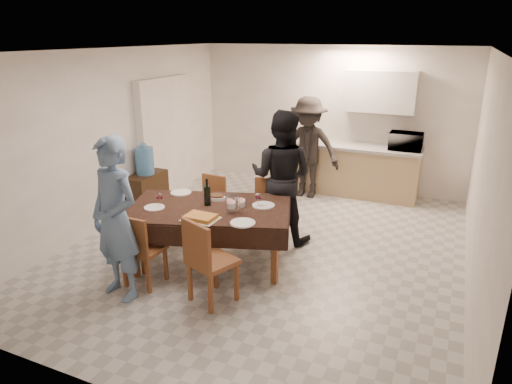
% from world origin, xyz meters
% --- Properties ---
extents(floor, '(5.00, 6.00, 0.02)m').
position_xyz_m(floor, '(0.00, 0.00, 0.00)').
color(floor, '#BABAB5').
rests_on(floor, ground).
extents(ceiling, '(5.00, 6.00, 0.02)m').
position_xyz_m(ceiling, '(0.00, 0.00, 2.60)').
color(ceiling, white).
rests_on(ceiling, wall_back).
extents(wall_back, '(5.00, 0.02, 2.60)m').
position_xyz_m(wall_back, '(0.00, 3.00, 1.30)').
color(wall_back, white).
rests_on(wall_back, floor).
extents(wall_front, '(5.00, 0.02, 2.60)m').
position_xyz_m(wall_front, '(0.00, -3.00, 1.30)').
color(wall_front, white).
rests_on(wall_front, floor).
extents(wall_left, '(0.02, 6.00, 2.60)m').
position_xyz_m(wall_left, '(-2.50, 0.00, 1.30)').
color(wall_left, white).
rests_on(wall_left, floor).
extents(wall_right, '(0.02, 6.00, 2.60)m').
position_xyz_m(wall_right, '(2.50, 0.00, 1.30)').
color(wall_right, white).
rests_on(wall_right, floor).
extents(stub_partition, '(0.15, 1.40, 2.10)m').
position_xyz_m(stub_partition, '(-2.42, 1.20, 1.05)').
color(stub_partition, white).
rests_on(stub_partition, floor).
extents(kitchen_base_cabinet, '(2.20, 0.60, 0.86)m').
position_xyz_m(kitchen_base_cabinet, '(0.60, 2.68, 0.43)').
color(kitchen_base_cabinet, tan).
rests_on(kitchen_base_cabinet, floor).
extents(kitchen_worktop, '(2.24, 0.64, 0.05)m').
position_xyz_m(kitchen_worktop, '(0.60, 2.68, 0.89)').
color(kitchen_worktop, '#989894').
rests_on(kitchen_worktop, kitchen_base_cabinet).
extents(upper_cabinet, '(1.20, 0.34, 0.70)m').
position_xyz_m(upper_cabinet, '(0.90, 2.82, 1.85)').
color(upper_cabinet, silver).
rests_on(upper_cabinet, wall_back).
extents(dining_table, '(2.23, 1.71, 0.77)m').
position_xyz_m(dining_table, '(-0.50, -0.71, 0.73)').
color(dining_table, black).
rests_on(dining_table, floor).
extents(chair_near_left, '(0.42, 0.42, 0.49)m').
position_xyz_m(chair_near_left, '(-0.95, -1.55, 0.55)').
color(chair_near_left, brown).
rests_on(chair_near_left, floor).
extents(chair_near_right, '(0.58, 0.60, 0.53)m').
position_xyz_m(chair_near_right, '(-0.05, -1.55, 0.60)').
color(chair_near_right, brown).
rests_on(chair_near_right, floor).
extents(chair_far_left, '(0.41, 0.41, 0.47)m').
position_xyz_m(chair_far_left, '(-0.95, -0.04, 0.53)').
color(chair_far_left, brown).
rests_on(chair_far_left, floor).
extents(chair_far_right, '(0.47, 0.47, 0.50)m').
position_xyz_m(chair_far_right, '(-0.05, -0.05, 0.56)').
color(chair_far_right, brown).
rests_on(chair_far_right, floor).
extents(console, '(0.36, 0.72, 0.67)m').
position_xyz_m(console, '(-2.28, 0.39, 0.33)').
color(console, '#332111').
rests_on(console, floor).
extents(water_jug, '(0.29, 0.29, 0.43)m').
position_xyz_m(water_jug, '(-2.28, 0.39, 0.88)').
color(water_jug, '#5398D2').
rests_on(water_jug, console).
extents(wine_bottle, '(0.09, 0.09, 0.34)m').
position_xyz_m(wine_bottle, '(-0.55, -0.66, 0.94)').
color(wine_bottle, black).
rests_on(wine_bottle, dining_table).
extents(water_pitcher, '(0.14, 0.14, 0.22)m').
position_xyz_m(water_pitcher, '(-0.15, -0.76, 0.88)').
color(water_pitcher, white).
rests_on(water_pitcher, dining_table).
extents(savoury_tart, '(0.41, 0.31, 0.05)m').
position_xyz_m(savoury_tart, '(-0.40, -1.09, 0.79)').
color(savoury_tart, '#D0823D').
rests_on(savoury_tart, dining_table).
extents(salad_bowl, '(0.19, 0.19, 0.08)m').
position_xyz_m(salad_bowl, '(-0.20, -0.53, 0.81)').
color(salad_bowl, white).
rests_on(salad_bowl, dining_table).
extents(mushroom_dish, '(0.22, 0.22, 0.04)m').
position_xyz_m(mushroom_dish, '(-0.55, -0.43, 0.79)').
color(mushroom_dish, white).
rests_on(mushroom_dish, dining_table).
extents(wine_glass_a, '(0.09, 0.09, 0.19)m').
position_xyz_m(wine_glass_a, '(-1.05, -0.96, 0.86)').
color(wine_glass_a, white).
rests_on(wine_glass_a, dining_table).
extents(wine_glass_b, '(0.08, 0.08, 0.18)m').
position_xyz_m(wine_glass_b, '(0.05, -0.46, 0.86)').
color(wine_glass_b, white).
rests_on(wine_glass_b, dining_table).
extents(wine_glass_c, '(0.08, 0.08, 0.19)m').
position_xyz_m(wine_glass_c, '(-0.70, -0.41, 0.86)').
color(wine_glass_c, white).
rests_on(wine_glass_c, dining_table).
extents(plate_near_left, '(0.25, 0.25, 0.01)m').
position_xyz_m(plate_near_left, '(-1.10, -1.01, 0.77)').
color(plate_near_left, white).
rests_on(plate_near_left, dining_table).
extents(plate_near_right, '(0.29, 0.29, 0.02)m').
position_xyz_m(plate_near_right, '(0.10, -1.01, 0.78)').
color(plate_near_right, white).
rests_on(plate_near_right, dining_table).
extents(plate_far_left, '(0.28, 0.28, 0.02)m').
position_xyz_m(plate_far_left, '(-1.10, -0.41, 0.78)').
color(plate_far_left, white).
rests_on(plate_far_left, dining_table).
extents(plate_far_right, '(0.28, 0.28, 0.02)m').
position_xyz_m(plate_far_right, '(0.10, -0.41, 0.78)').
color(plate_far_right, white).
rests_on(plate_far_right, dining_table).
extents(microwave, '(0.54, 0.36, 0.30)m').
position_xyz_m(microwave, '(1.42, 2.68, 1.06)').
color(microwave, silver).
rests_on(microwave, kitchen_worktop).
extents(person_near, '(0.74, 0.57, 1.82)m').
position_xyz_m(person_near, '(-1.05, -1.76, 0.91)').
color(person_near, '#5E7EA5').
rests_on(person_near, floor).
extents(person_far, '(0.92, 0.73, 1.85)m').
position_xyz_m(person_far, '(0.05, 0.34, 0.92)').
color(person_far, black).
rests_on(person_far, floor).
extents(person_kitchen, '(1.15, 0.66, 1.78)m').
position_xyz_m(person_kitchen, '(-0.17, 2.23, 0.89)').
color(person_kitchen, black).
rests_on(person_kitchen, floor).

